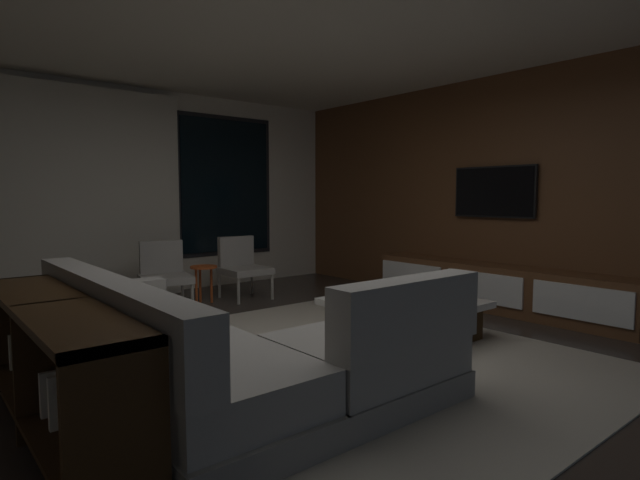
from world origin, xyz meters
The scene contains 14 objects.
floor centered at (0.00, 0.00, 0.00)m, with size 9.20×9.20×0.00m, color #332B26.
back_wall_with_window centered at (-0.06, 3.62, 1.34)m, with size 6.60×0.30×2.70m.
media_wall centered at (3.06, 0.00, 1.35)m, with size 0.12×7.80×2.70m.
ceiling centered at (0.00, 0.00, 2.70)m, with size 8.20×8.20×0.00m, color beige.
area_rug centered at (0.35, -0.10, 0.01)m, with size 3.20×3.80×0.01m, color #ADA391.
sectional_couch centered at (-0.90, -0.20, 0.29)m, with size 1.98×2.50×0.82m.
coffee_table centered at (1.10, -0.01, 0.19)m, with size 1.16×1.16×0.36m.
book_stack_on_coffee_table centered at (0.98, 0.06, 0.39)m, with size 0.28×0.22×0.06m.
accent_chair_near_window centered at (0.95, 2.58, 0.43)m, with size 0.56×0.58×0.78m.
accent_chair_by_curtain centered at (-0.08, 2.59, 0.43)m, with size 0.65×0.66×0.78m.
side_stool centered at (0.40, 2.56, 0.37)m, with size 0.32×0.32×0.46m.
media_console centered at (2.77, 0.05, 0.25)m, with size 0.46×3.10×0.52m.
mounted_tv centered at (2.95, 0.25, 1.35)m, with size 0.05×1.03×0.60m.
console_table_behind_couch centered at (-1.81, -0.07, 0.42)m, with size 0.40×2.10×0.74m.
Camera 1 is at (-2.41, -3.03, 1.29)m, focal length 28.60 mm.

